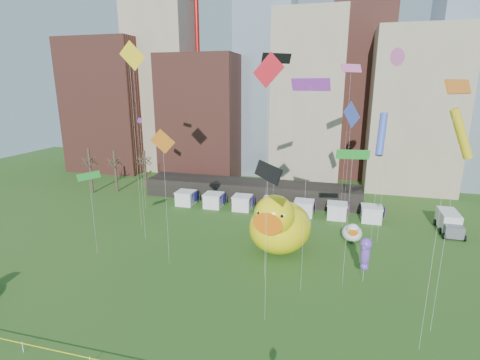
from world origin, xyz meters
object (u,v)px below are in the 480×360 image
(big_duck, at_px, (279,224))
(seahorse_purple, at_px, (366,252))
(seahorse_green, at_px, (293,221))
(box_truck, at_px, (449,222))
(small_duck, at_px, (352,232))

(big_duck, xyz_separation_m, seahorse_purple, (9.65, -4.59, -0.19))
(seahorse_green, distance_m, box_truck, 23.81)
(small_duck, bearing_deg, big_duck, -149.23)
(big_duck, height_order, seahorse_purple, big_duck)
(seahorse_green, distance_m, seahorse_purple, 9.58)
(seahorse_green, height_order, seahorse_purple, seahorse_green)
(big_duck, distance_m, box_truck, 25.44)
(big_duck, xyz_separation_m, box_truck, (21.97, 12.63, -2.23))
(small_duck, xyz_separation_m, box_truck, (13.16, 7.01, 0.15))
(big_duck, distance_m, seahorse_purple, 10.69)
(big_duck, relative_size, seahorse_green, 1.88)
(seahorse_purple, distance_m, box_truck, 21.27)
(seahorse_green, bearing_deg, box_truck, 29.40)
(big_duck, xyz_separation_m, small_duck, (8.82, 5.62, -2.38))
(seahorse_purple, bearing_deg, big_duck, 169.65)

